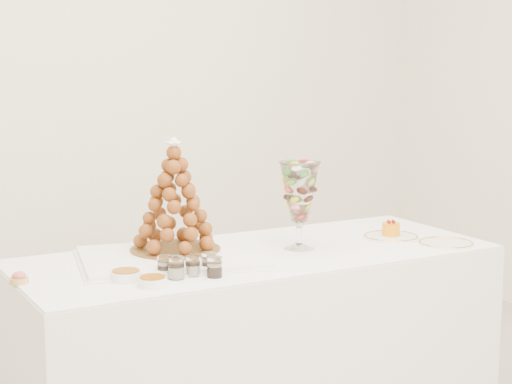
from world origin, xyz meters
TOP-DOWN VIEW (x-y plane):
  - buffet_table at (0.12, 0.37)m, footprint 1.85×0.82m
  - lace_tray at (-0.21, 0.43)m, footprint 0.74×0.63m
  - macaron_vase at (0.29, 0.35)m, footprint 0.15×0.15m
  - cake_plate at (0.71, 0.30)m, footprint 0.22×0.22m
  - spare_plate at (0.82, 0.09)m, footprint 0.22×0.22m
  - pink_tart at (-0.77, 0.42)m, footprint 0.06×0.06m
  - verrine_a at (-0.32, 0.25)m, footprint 0.06×0.06m
  - verrine_b at (-0.24, 0.20)m, footprint 0.06×0.06m
  - verrine_c at (-0.17, 0.22)m, footprint 0.05×0.05m
  - verrine_d at (-0.31, 0.20)m, footprint 0.07×0.07m
  - verrine_e at (-0.19, 0.15)m, footprint 0.06×0.06m
  - ramekin_back at (-0.46, 0.27)m, footprint 0.10×0.10m
  - ramekin_front at (-0.42, 0.15)m, footprint 0.09×0.09m
  - croquembouche at (-0.16, 0.49)m, footprint 0.33×0.33m
  - mousse_cake at (0.72, 0.30)m, footprint 0.07×0.07m

SIDE VIEW (x-z plane):
  - buffet_table at x=0.12m, z-range 0.00..0.69m
  - spare_plate at x=0.82m, z-range 0.69..0.70m
  - cake_plate at x=0.71m, z-range 0.69..0.70m
  - lace_tray at x=-0.21m, z-range 0.69..0.71m
  - ramekin_front at x=-0.42m, z-range 0.69..0.72m
  - ramekin_back at x=-0.46m, z-range 0.69..0.72m
  - pink_tart at x=-0.77m, z-range 0.69..0.72m
  - verrine_c at x=-0.17m, z-range 0.69..0.75m
  - verrine_b at x=-0.24m, z-range 0.69..0.76m
  - verrine_a at x=-0.32m, z-range 0.69..0.76m
  - verrine_e at x=-0.19m, z-range 0.69..0.76m
  - mousse_cake at x=0.72m, z-range 0.69..0.76m
  - verrine_d at x=-0.31m, z-range 0.69..0.76m
  - macaron_vase at x=0.29m, z-range 0.74..1.07m
  - croquembouche at x=-0.16m, z-range 0.70..1.12m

